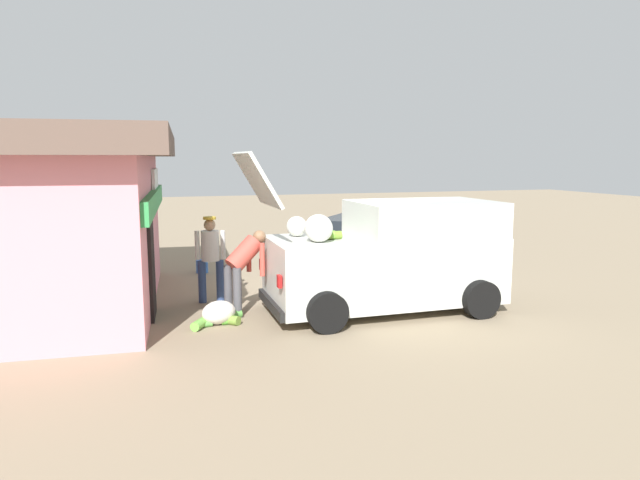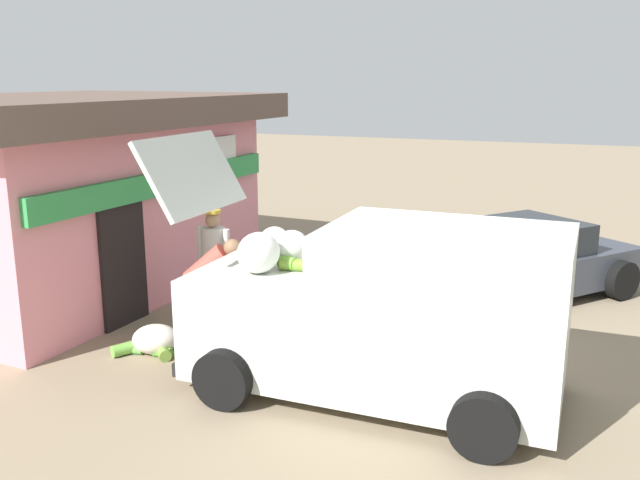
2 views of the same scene
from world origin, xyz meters
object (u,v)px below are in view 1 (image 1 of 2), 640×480
object	(u,v)px
delivery_van	(391,256)
parked_sedan	(358,243)
storefront_bar	(37,217)
customer_bending	(243,263)
paint_bucket	(202,266)
unloaded_banana_pile	(219,314)
vendor_standing	(210,254)

from	to	relation	value
delivery_van	parked_sedan	bearing A→B (deg)	-13.09
storefront_bar	customer_bending	xyz separation A→B (m)	(-1.40, -3.48, -0.78)
storefront_bar	paint_bucket	distance (m)	4.24
delivery_van	customer_bending	xyz separation A→B (m)	(0.52, 2.61, -0.08)
delivery_van	paint_bucket	distance (m)	5.35
unloaded_banana_pile	storefront_bar	bearing A→B (deg)	56.89
parked_sedan	paint_bucket	distance (m)	3.97
delivery_van	paint_bucket	size ratio (longest dim) A/B	14.96
delivery_van	parked_sedan	size ratio (longest dim) A/B	1.06
parked_sedan	vendor_standing	bearing A→B (deg)	123.41
customer_bending	paint_bucket	size ratio (longest dim) A/B	4.74
parked_sedan	customer_bending	xyz separation A→B (m)	(-3.61, 3.57, 0.32)
parked_sedan	unloaded_banana_pile	world-z (taller)	parked_sedan
delivery_van	customer_bending	distance (m)	2.66
customer_bending	paint_bucket	xyz separation A→B (m)	(3.84, 0.37, -0.75)
storefront_bar	customer_bending	distance (m)	3.83
vendor_standing	paint_bucket	xyz separation A→B (m)	(2.88, -0.09, -0.79)
customer_bending	unloaded_banana_pile	xyz separation A→B (m)	(-0.54, 0.51, -0.74)
customer_bending	unloaded_banana_pile	world-z (taller)	customer_bending
vendor_standing	storefront_bar	bearing A→B (deg)	81.55
delivery_van	vendor_standing	size ratio (longest dim) A/B	2.81
storefront_bar	unloaded_banana_pile	size ratio (longest dim) A/B	7.40
storefront_bar	customer_bending	bearing A→B (deg)	-111.93
storefront_bar	delivery_van	size ratio (longest dim) A/B	1.48
storefront_bar	delivery_van	xyz separation A→B (m)	(-1.93, -6.09, -0.70)
vendor_standing	paint_bucket	size ratio (longest dim) A/B	5.33
parked_sedan	paint_bucket	bearing A→B (deg)	86.77
vendor_standing	unloaded_banana_pile	world-z (taller)	vendor_standing
unloaded_banana_pile	paint_bucket	bearing A→B (deg)	-1.82
storefront_bar	vendor_standing	xyz separation A→B (m)	(-0.45, -3.02, -0.74)
parked_sedan	vendor_standing	world-z (taller)	vendor_standing
storefront_bar	vendor_standing	bearing A→B (deg)	-98.45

